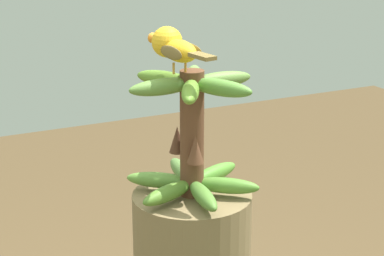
{
  "coord_description": "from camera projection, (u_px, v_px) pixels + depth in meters",
  "views": [
    {
      "loc": [
        1.26,
        -0.61,
        1.72
      ],
      "look_at": [
        0.0,
        0.0,
        1.27
      ],
      "focal_mm": 64.03,
      "sensor_mm": 36.0,
      "label": 1
    }
  ],
  "objects": [
    {
      "name": "banana_bunch",
      "position": [
        192.0,
        135.0,
        1.48
      ],
      "size": [
        0.3,
        0.29,
        0.28
      ],
      "color": "brown",
      "rests_on": "banana_tree"
    },
    {
      "name": "perched_bird",
      "position": [
        173.0,
        46.0,
        1.41
      ],
      "size": [
        0.22,
        0.08,
        0.09
      ],
      "color": "#C68933",
      "rests_on": "banana_bunch"
    }
  ]
}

